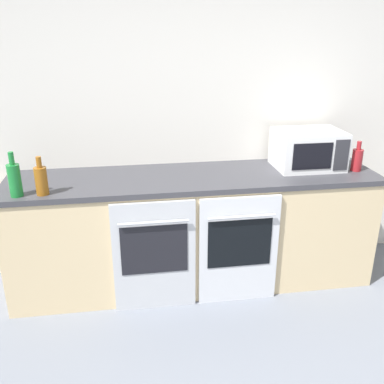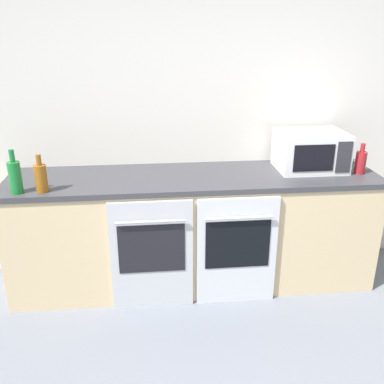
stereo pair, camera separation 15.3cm
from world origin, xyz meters
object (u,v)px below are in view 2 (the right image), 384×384
object	(u,v)px
oven_left	(152,255)
bottle_amber	(41,177)
bottle_green	(15,176)
microwave	(311,151)
bottle_red	(361,162)
oven_right	(237,251)

from	to	relation	value
oven_left	bottle_amber	xyz separation A→B (m)	(-0.72, 0.11, 0.58)
bottle_green	microwave	bearing A→B (deg)	8.00
oven_left	bottle_red	bearing A→B (deg)	9.33
oven_right	microwave	bearing A→B (deg)	32.22
microwave	bottle_amber	size ratio (longest dim) A/B	1.95
oven_right	microwave	distance (m)	0.98
oven_left	bottle_amber	size ratio (longest dim) A/B	3.22
microwave	bottle_red	xyz separation A→B (m)	(0.35, -0.14, -0.06)
microwave	bottle_amber	xyz separation A→B (m)	(-1.98, -0.30, -0.05)
microwave	bottle_green	size ratio (longest dim) A/B	1.69
bottle_amber	bottle_green	world-z (taller)	bottle_green
oven_left	oven_right	bearing A→B (deg)	0.00
microwave	bottle_red	bearing A→B (deg)	-21.81
oven_left	bottle_amber	bearing A→B (deg)	171.62
bottle_amber	oven_left	bearing A→B (deg)	-8.38
oven_right	bottle_red	world-z (taller)	bottle_red
oven_right	bottle_green	size ratio (longest dim) A/B	2.80
oven_left	bottle_green	distance (m)	1.07
bottle_amber	microwave	bearing A→B (deg)	8.51
bottle_red	bottle_amber	bearing A→B (deg)	-176.14
bottle_red	microwave	bearing A→B (deg)	158.19
bottle_amber	bottle_red	world-z (taller)	bottle_amber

